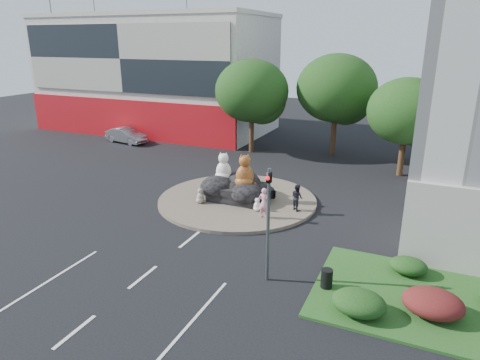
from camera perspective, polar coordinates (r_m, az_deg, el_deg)
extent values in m
plane|color=black|center=(19.52, -12.81, -12.51)|extent=(120.00, 120.00, 0.00)
cylinder|color=brown|center=(27.26, -0.36, -2.66)|extent=(10.00, 10.00, 0.20)
cube|color=silver|center=(50.23, -11.02, 13.58)|extent=(25.00, 12.00, 12.00)
cube|color=#B41018|center=(45.91, -15.02, 7.83)|extent=(25.00, 0.30, 4.00)
cube|color=#B2AD9E|center=(45.23, -15.70, 15.31)|extent=(24.00, 0.15, 6.50)
cube|color=silver|center=(50.14, -11.47, 20.65)|extent=(25.20, 12.20, 0.40)
cube|color=#1D4517|center=(18.99, 25.70, -14.76)|extent=(10.00, 6.00, 0.12)
cylinder|color=#382314|center=(38.89, 1.54, 6.45)|extent=(0.44, 0.44, 3.74)
ellipsoid|color=#163611|center=(38.30, 1.58, 11.81)|extent=(6.46, 6.46, 5.49)
sphere|color=#163611|center=(38.58, 2.98, 10.56)|extent=(4.25, 4.25, 4.25)
sphere|color=#163611|center=(38.37, 0.42, 10.93)|extent=(3.74, 3.74, 3.74)
cylinder|color=#382314|center=(38.75, 12.36, 6.16)|extent=(0.44, 0.44, 3.96)
ellipsoid|color=#163611|center=(38.15, 12.76, 11.84)|extent=(6.84, 6.84, 5.81)
sphere|color=#163611|center=(38.60, 14.00, 10.47)|extent=(4.50, 4.50, 4.50)
sphere|color=#163611|center=(38.08, 11.55, 10.95)|extent=(3.96, 3.96, 3.96)
cylinder|color=#382314|center=(34.23, 20.75, 3.23)|extent=(0.44, 0.44, 3.30)
ellipsoid|color=#163611|center=(33.60, 21.37, 8.55)|extent=(5.70, 5.70, 4.84)
sphere|color=#163611|center=(34.19, 22.62, 7.26)|extent=(3.75, 3.75, 3.75)
sphere|color=#163611|center=(33.43, 20.04, 7.73)|extent=(3.30, 3.30, 3.30)
ellipsoid|color=#163611|center=(17.02, 15.59, -15.49)|extent=(2.00, 1.60, 0.90)
ellipsoid|color=#4B1414|center=(17.81, 24.34, -14.75)|extent=(2.20, 1.76, 0.99)
ellipsoid|color=#163611|center=(20.29, 21.53, -10.60)|extent=(1.60, 1.28, 0.72)
cylinder|color=#595B60|center=(17.75, 3.76, -6.20)|extent=(0.14, 0.14, 5.00)
imported|color=black|center=(17.11, 3.88, -1.02)|extent=(0.21, 0.26, 1.30)
imported|color=black|center=(17.12, 4.49, -1.74)|extent=(0.26, 1.24, 0.50)
sphere|color=red|center=(16.81, 3.70, 0.25)|extent=(0.18, 0.18, 0.18)
cylinder|color=#595B60|center=(21.33, 28.50, 11.18)|extent=(2.00, 0.12, 0.12)
cube|color=silver|center=(21.30, 25.75, 11.29)|extent=(0.50, 0.22, 0.12)
imported|color=pink|center=(24.09, 3.23, -3.06)|extent=(0.67, 0.46, 1.77)
imported|color=black|center=(25.39, 7.62, -2.30)|extent=(0.97, 0.95, 1.57)
imported|color=#929499|center=(44.10, -14.92, 5.77)|extent=(4.74, 2.30, 1.50)
cylinder|color=black|center=(18.31, 11.48, -12.73)|extent=(0.61, 0.61, 0.80)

